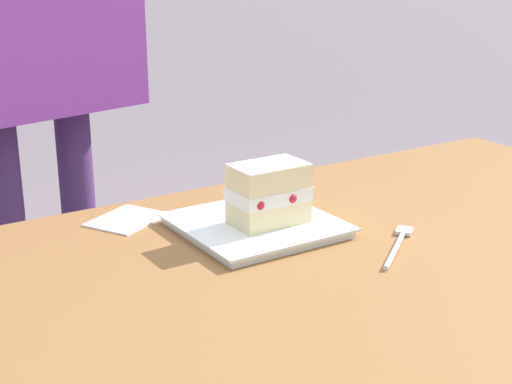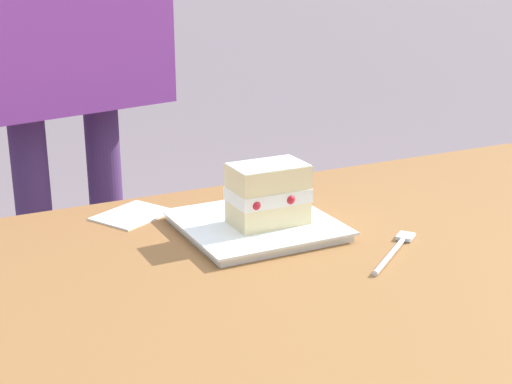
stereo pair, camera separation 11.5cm
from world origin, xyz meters
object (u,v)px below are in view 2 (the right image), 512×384
Objects in this scene: patio_table at (358,326)px; cake_slice at (268,194)px; dessert_fork at (395,249)px; paper_napkin at (133,215)px; dessert_plate at (256,225)px.

cake_slice is at bearing -63.35° from patio_table.
dessert_fork is at bearing 130.03° from cake_slice.
dessert_fork reaches higher than paper_napkin.
cake_slice reaches higher than patio_table.
patio_table is 9.45× the size of paper_napkin.
cake_slice is 0.81× the size of dessert_fork.
cake_slice is 0.21m from dessert_fork.
paper_napkin is (0.30, -0.33, -0.00)m from dessert_fork.
paper_napkin is (0.24, -0.32, 0.11)m from patio_table.
cake_slice is (-0.01, 0.02, 0.06)m from dessert_plate.
dessert_plate is at bearing -52.55° from cake_slice.
dessert_fork is at bearing 132.47° from paper_napkin.
dessert_plate is 1.62× the size of dessert_fork.
paper_napkin reaches higher than patio_table.
cake_slice is 0.25m from paper_napkin.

